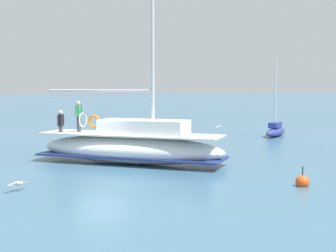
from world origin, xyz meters
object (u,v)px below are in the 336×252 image
(mooring_buoy, at_px, (302,182))
(moored_sloop_near, at_px, (276,130))
(seagull, at_px, (18,183))
(main_sailboat, at_px, (132,145))

(mooring_buoy, bearing_deg, moored_sloop_near, 149.02)
(moored_sloop_near, bearing_deg, seagull, -56.62)
(main_sailboat, distance_m, mooring_buoy, 8.88)
(main_sailboat, height_order, seagull, main_sailboat)
(moored_sloop_near, xyz_separation_m, mooring_buoy, (16.21, -9.73, -0.31))
(main_sailboat, bearing_deg, mooring_buoy, 29.99)
(main_sailboat, relative_size, seagull, 16.60)
(mooring_buoy, bearing_deg, main_sailboat, -150.01)
(moored_sloop_near, height_order, seagull, moored_sloop_near)
(seagull, distance_m, mooring_buoy, 10.65)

